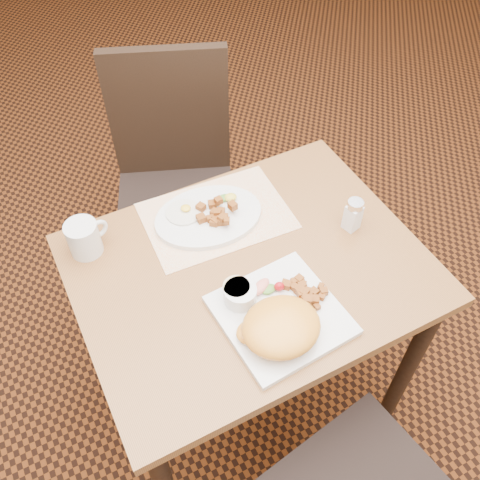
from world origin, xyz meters
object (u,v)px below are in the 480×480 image
(coffee_mug, at_px, (84,238))
(table, at_px, (250,290))
(chair_far, at_px, (174,174))
(salt_shaker, at_px, (353,214))
(plate_square, at_px, (281,315))
(plate_oval, at_px, (208,217))

(coffee_mug, bearing_deg, table, -34.50)
(chair_far, relative_size, salt_shaker, 9.70)
(chair_far, distance_m, plate_square, 0.84)
(table, height_order, coffee_mug, coffee_mug)
(plate_oval, distance_m, salt_shaker, 0.40)
(coffee_mug, bearing_deg, chair_far, 45.01)
(plate_square, height_order, salt_shaker, salt_shaker)
(chair_far, height_order, coffee_mug, chair_far)
(chair_far, bearing_deg, table, 108.85)
(plate_oval, bearing_deg, plate_square, -87.32)
(plate_oval, relative_size, salt_shaker, 3.05)
(coffee_mug, bearing_deg, salt_shaker, -20.88)
(chair_far, relative_size, coffee_mug, 8.39)
(chair_far, bearing_deg, plate_square, 108.86)
(plate_square, relative_size, coffee_mug, 2.42)
(plate_square, distance_m, plate_oval, 0.37)
(salt_shaker, relative_size, coffee_mug, 0.87)
(salt_shaker, bearing_deg, plate_square, -152.89)
(salt_shaker, distance_m, coffee_mug, 0.72)
(plate_square, xyz_separation_m, salt_shaker, (0.32, 0.16, 0.04))
(plate_square, bearing_deg, chair_far, 87.03)
(chair_far, height_order, plate_oval, chair_far)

